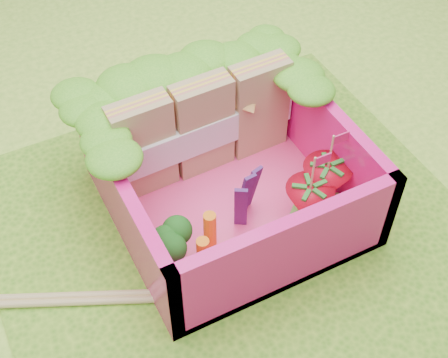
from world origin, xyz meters
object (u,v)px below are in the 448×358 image
strawberry_left (308,204)px  chopsticks (35,300)px  broccoli (168,246)px  strawberry_right (325,183)px  bento_box (230,174)px  sandwich_stack (203,126)px

strawberry_left → chopsticks: size_ratio=0.25×
broccoli → strawberry_right: 0.98m
bento_box → sandwich_stack: size_ratio=1.15×
strawberry_left → strawberry_right: bearing=26.4°
sandwich_stack → chopsticks: sandwich_stack is taller
strawberry_right → sandwich_stack: bearing=129.2°
strawberry_left → broccoli: bearing=175.7°
sandwich_stack → broccoli: 0.79m
strawberry_left → chopsticks: 1.53m
bento_box → sandwich_stack: 0.35m
sandwich_stack → broccoli: (-0.50, -0.61, -0.11)m
strawberry_left → chopsticks: strawberry_left is taller
broccoli → chopsticks: bearing=168.0°
strawberry_left → strawberry_right: (0.17, 0.08, 0.00)m
chopsticks → broccoli: bearing=-12.0°
sandwich_stack → chopsticks: 1.32m
chopsticks → sandwich_stack: bearing=20.9°
strawberry_left → bento_box: bearing=133.9°
bento_box → strawberry_left: size_ratio=2.56×
bento_box → chopsticks: (-1.19, -0.12, -0.25)m
broccoli → strawberry_right: size_ratio=0.62×
strawberry_left → strawberry_right: 0.19m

